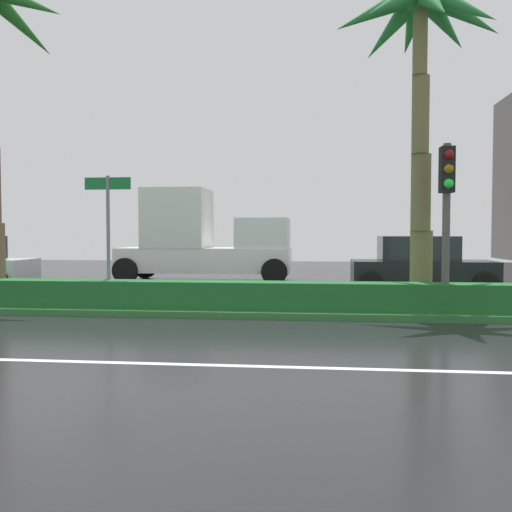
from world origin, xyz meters
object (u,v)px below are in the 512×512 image
at_px(palm_tree_centre_left, 421,41).
at_px(box_truck_lead, 203,240).
at_px(traffic_signal_median_right, 447,196).
at_px(car_in_traffic_second, 421,265).
at_px(street_name_sign, 108,222).

height_order(palm_tree_centre_left, box_truck_lead, palm_tree_centre_left).
distance_m(traffic_signal_median_right, car_in_traffic_second, 5.91).
relative_size(palm_tree_centre_left, traffic_signal_median_right, 2.10).
relative_size(traffic_signal_median_right, box_truck_lead, 0.55).
bearing_deg(street_name_sign, traffic_signal_median_right, -3.37).
height_order(palm_tree_centre_left, car_in_traffic_second, palm_tree_centre_left).
bearing_deg(box_truck_lead, palm_tree_centre_left, -49.71).
xyz_separation_m(street_name_sign, car_in_traffic_second, (8.05, 5.17, -1.25)).
bearing_deg(street_name_sign, car_in_traffic_second, 32.70).
height_order(box_truck_lead, car_in_traffic_second, box_truck_lead).
bearing_deg(box_truck_lead, traffic_signal_median_right, -50.65).
distance_m(palm_tree_centre_left, box_truck_lead, 11.06).
bearing_deg(traffic_signal_median_right, street_name_sign, 176.63).
xyz_separation_m(box_truck_lead, car_in_traffic_second, (7.47, -2.87, -0.72)).
xyz_separation_m(palm_tree_centre_left, car_in_traffic_second, (0.94, 4.83, -5.26)).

